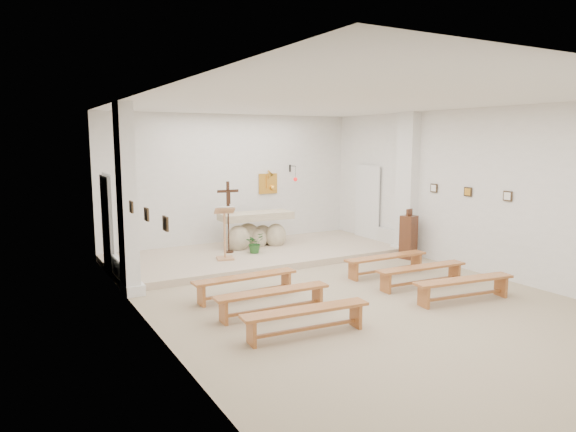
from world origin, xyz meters
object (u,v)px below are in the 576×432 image
lectern (225,233)px  bench_left_second (273,296)px  crucifix_stand (228,212)px  bench_right_third (464,284)px  donation_pedestal (408,237)px  bench_right_front (386,260)px  bench_left_third (306,315)px  bench_left_front (246,281)px  bench_right_second (421,271)px  altar (255,232)px

lectern → bench_left_second: lectern is taller
crucifix_stand → bench_right_third: (2.29, -5.13, -0.83)m
donation_pedestal → bench_left_second: size_ratio=0.61×
bench_left_second → bench_right_third: 3.43m
bench_right_front → bench_right_third: size_ratio=0.99×
bench_left_second → bench_left_third: same height
bench_left_front → bench_right_second: size_ratio=1.00×
bench_right_second → bench_left_second: bearing=-176.3°
bench_right_front → bench_right_second: (0.00, -1.04, 0.00)m
crucifix_stand → bench_left_second: bearing=-98.1°
bench_left_front → bench_left_second: (0.00, -1.04, 0.00)m
lectern → donation_pedestal: size_ratio=1.02×
bench_left_front → crucifix_stand: bearing=71.2°
altar → bench_left_third: (-1.85, -5.49, -0.20)m
lectern → crucifix_stand: size_ratio=0.72×
bench_left_second → altar: bearing=69.5°
altar → bench_left_front: altar is taller
crucifix_stand → bench_left_third: (-0.97, -5.13, -0.83)m
bench_right_second → bench_right_third: same height
bench_right_front → bench_right_second: 1.04m
bench_left_second → bench_right_third: same height
altar → bench_left_front: size_ratio=0.95×
altar → donation_pedestal: 3.80m
bench_left_front → donation_pedestal: bearing=9.9°
altar → bench_left_third: bearing=-107.0°
altar → bench_right_third: altar is taller
lectern → bench_left_second: size_ratio=0.63×
altar → lectern: bearing=-139.7°
lectern → bench_right_front: 3.61m
crucifix_stand → altar: bearing=27.4°
crucifix_stand → donation_pedestal: (3.76, -2.12, -0.61)m
donation_pedestal → bench_right_third: (-1.47, -3.01, -0.22)m
altar → bench_right_second: bearing=-70.8°
bench_left_front → bench_right_third: size_ratio=0.99×
bench_left_front → bench_right_third: bearing=-33.8°
altar → crucifix_stand: size_ratio=1.09×
lectern → bench_left_front: size_ratio=0.63×
bench_right_front → bench_left_second: (-3.26, -1.04, 0.00)m
bench_right_front → bench_right_third: same height
donation_pedestal → bench_right_front: bearing=-163.3°
bench_left_third → bench_right_third: size_ratio=1.00×
bench_right_third → bench_left_front: bearing=155.2°
bench_left_third → donation_pedestal: bearing=37.4°
crucifix_stand → bench_left_front: (-0.97, -3.05, -0.83)m
bench_right_third → bench_left_third: bearing=-172.2°
altar → lectern: lectern is taller
lectern → bench_left_second: 3.54m
crucifix_stand → bench_left_third: 5.29m
altar → crucifix_stand: crucifix_stand is taller
bench_left_second → bench_right_third: size_ratio=0.99×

